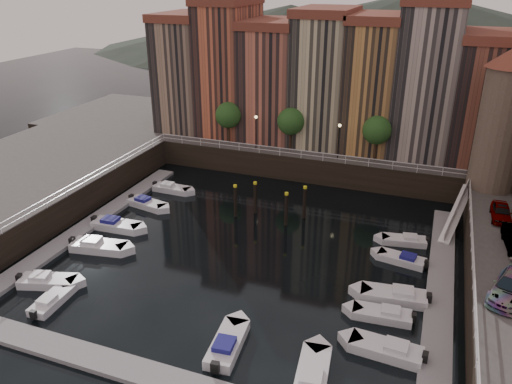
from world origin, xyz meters
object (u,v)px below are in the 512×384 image
at_px(boat_left_0, 47,281).
at_px(car_a, 501,213).
at_px(corner_tower, 504,117).
at_px(car_c, 512,288).
at_px(mooring_pilings, 270,203).
at_px(boat_left_1, 98,246).
at_px(boat_left_2, 116,225).
at_px(gangway, 457,211).

bearing_deg(boat_left_0, car_a, 11.57).
bearing_deg(corner_tower, car_a, -86.75).
height_order(boat_left_0, car_c, car_c).
bearing_deg(corner_tower, boat_left_0, -141.93).
bearing_deg(mooring_pilings, car_a, 2.95).
xyz_separation_m(boat_left_1, boat_left_2, (-0.92, 3.98, -0.01)).
relative_size(mooring_pilings, boat_left_1, 1.29).
distance_m(gangway, mooring_pilings, 17.85).
bearing_deg(boat_left_0, car_c, -6.55).
bearing_deg(boat_left_2, mooring_pilings, 26.02).
height_order(mooring_pilings, boat_left_2, mooring_pilings).
height_order(boat_left_0, boat_left_1, boat_left_1).
xyz_separation_m(boat_left_0, boat_left_1, (0.42, 5.93, 0.04)).
bearing_deg(boat_left_2, car_a, 10.79).
distance_m(mooring_pilings, boat_left_1, 16.76).
distance_m(boat_left_2, car_a, 35.08).
height_order(corner_tower, car_a, corner_tower).
bearing_deg(car_a, corner_tower, 92.45).
bearing_deg(car_a, mooring_pilings, -177.84).
bearing_deg(car_c, boat_left_2, -168.03).
bearing_deg(car_a, car_c, -91.43).
xyz_separation_m(mooring_pilings, boat_left_2, (-13.18, -7.38, -1.26)).
xyz_separation_m(gangway, boat_left_1, (-29.64, -15.40, -1.51)).
distance_m(boat_left_1, car_a, 35.38).
relative_size(gangway, mooring_pilings, 1.20).
bearing_deg(boat_left_1, car_c, -9.16).
bearing_deg(corner_tower, mooring_pilings, -157.17).
xyz_separation_m(corner_tower, gangway, (-2.90, -4.50, -8.28)).
bearing_deg(boat_left_0, boat_left_2, 75.68).
bearing_deg(boat_left_1, boat_left_2, 93.28).
height_order(mooring_pilings, boat_left_1, mooring_pilings).
bearing_deg(boat_left_2, gangway, 17.27).
bearing_deg(mooring_pilings, car_c, -28.16).
height_order(mooring_pilings, car_c, car_c).
distance_m(gangway, car_a, 4.79).
bearing_deg(car_c, mooring_pilings, 169.95).
xyz_separation_m(gangway, boat_left_0, (-30.06, -21.32, -1.55)).
distance_m(corner_tower, boat_left_2, 38.33).
distance_m(corner_tower, boat_left_0, 43.01).
height_order(corner_tower, boat_left_2, corner_tower).
distance_m(gangway, boat_left_2, 32.66).
xyz_separation_m(mooring_pilings, car_c, (20.57, -11.01, 2.12)).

